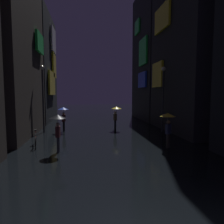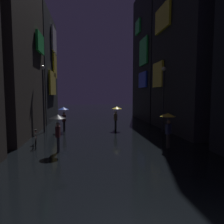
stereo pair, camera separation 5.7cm
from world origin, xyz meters
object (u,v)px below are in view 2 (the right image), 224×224
pedestrian_foreground_right_yellow (168,121)px  pedestrian_midstreet_centre_yellow (116,112)px  streetlamp_left_far (43,91)px  bicycle_parked_at_storefront (36,140)px  streetlamp_right_far (163,92)px  pedestrian_foreground_left_blue (64,112)px  pedestrian_far_right_black (58,123)px

pedestrian_foreground_right_yellow → pedestrian_midstreet_centre_yellow: 6.85m
streetlamp_left_far → bicycle_parked_at_storefront: bearing=-85.1°
pedestrian_midstreet_centre_yellow → streetlamp_right_far: bearing=-21.8°
bicycle_parked_at_storefront → streetlamp_left_far: bearing=94.9°
pedestrian_midstreet_centre_yellow → pedestrian_foreground_left_blue: 4.62m
pedestrian_midstreet_centre_yellow → streetlamp_left_far: 6.51m
pedestrian_foreground_right_yellow → pedestrian_foreground_left_blue: bearing=136.4°
pedestrian_far_right_black → streetlamp_left_far: bearing=107.5°
pedestrian_midstreet_centre_yellow → pedestrian_far_right_black: (-4.27, -6.57, 0.00)m
streetlamp_right_far → pedestrian_foreground_right_yellow: bearing=-108.8°
pedestrian_foreground_right_yellow → streetlamp_right_far: streetlamp_right_far is taller
pedestrian_foreground_right_yellow → pedestrian_foreground_left_blue: (-6.66, 6.35, 0.00)m
bicycle_parked_at_storefront → streetlamp_right_far: size_ratio=0.32×
pedestrian_midstreet_centre_yellow → pedestrian_foreground_right_yellow: bearing=-72.6°
streetlamp_left_far → streetlamp_right_far: bearing=-6.9°
pedestrian_foreground_right_yellow → streetlamp_left_far: (-8.29, 6.23, 1.82)m
pedestrian_foreground_right_yellow → pedestrian_midstreet_centre_yellow: size_ratio=1.00×
pedestrian_midstreet_centre_yellow → pedestrian_foreground_left_blue: (-4.61, -0.19, 0.00)m
streetlamp_right_far → streetlamp_left_far: bearing=173.1°
pedestrian_midstreet_centre_yellow → streetlamp_right_far: size_ratio=0.38×
streetlamp_right_far → pedestrian_foreground_left_blue: bearing=171.0°
bicycle_parked_at_storefront → streetlamp_left_far: 5.61m
pedestrian_midstreet_centre_yellow → pedestrian_foreground_left_blue: same height
pedestrian_far_right_black → streetlamp_right_far: 9.66m
pedestrian_far_right_black → streetlamp_right_far: bearing=32.3°
bicycle_parked_at_storefront → pedestrian_foreground_right_yellow: bearing=-11.2°
pedestrian_foreground_right_yellow → pedestrian_far_right_black: same height
pedestrian_far_right_black → bicycle_parked_at_storefront: (-1.58, 1.61, -1.28)m
bicycle_parked_at_storefront → streetlamp_right_far: 10.66m
pedestrian_far_right_black → streetlamp_left_far: size_ratio=0.38×
pedestrian_foreground_left_blue → pedestrian_midstreet_centre_yellow: bearing=2.3°
pedestrian_foreground_right_yellow → streetlamp_left_far: size_ratio=0.38×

